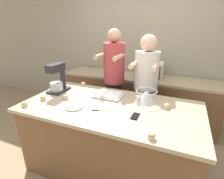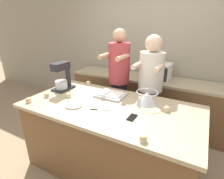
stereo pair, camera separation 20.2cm
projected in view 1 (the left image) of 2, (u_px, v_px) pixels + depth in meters
name	position (u px, v px, depth m)	size (l,w,h in m)	color
ground_plane	(111.00, 165.00, 2.37)	(16.00, 16.00, 0.00)	#937A5B
back_wall	(144.00, 48.00, 3.33)	(10.00, 0.06, 2.70)	gray
island_counter	(110.00, 137.00, 2.21)	(2.07, 1.05, 0.91)	brown
back_counter	(137.00, 99.00, 3.36)	(2.80, 0.60, 0.89)	brown
person_left	(114.00, 83.00, 2.76)	(0.34, 0.50, 1.74)	#232328
person_right	(145.00, 90.00, 2.59)	(0.36, 0.51, 1.67)	#33384C
stand_mixer	(57.00, 80.00, 2.40)	(0.20, 0.30, 0.39)	#232328
mixing_bowl	(146.00, 96.00, 2.10)	(0.26, 0.26, 0.15)	#BCBCC1
baking_tray	(109.00, 95.00, 2.30)	(0.37, 0.30, 0.04)	#BCBCC1
microwave_oven	(150.00, 70.00, 3.08)	(0.45, 0.36, 0.28)	silver
cell_phone	(135.00, 116.00, 1.80)	(0.07, 0.14, 0.01)	black
small_plate	(74.00, 107.00, 1.99)	(0.20, 0.20, 0.02)	beige
knife	(100.00, 110.00, 1.92)	(0.21, 0.10, 0.01)	#BCBCC1
cupcake_0	(84.00, 84.00, 2.66)	(0.07, 0.07, 0.06)	beige
cupcake_1	(152.00, 135.00, 1.45)	(0.07, 0.07, 0.06)	beige
cupcake_2	(24.00, 104.00, 2.01)	(0.07, 0.07, 0.06)	beige
cupcake_3	(166.00, 106.00, 1.96)	(0.07, 0.07, 0.06)	beige
cupcake_4	(43.00, 98.00, 2.18)	(0.07, 0.07, 0.06)	beige
cupcake_5	(66.00, 97.00, 2.20)	(0.07, 0.07, 0.06)	beige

